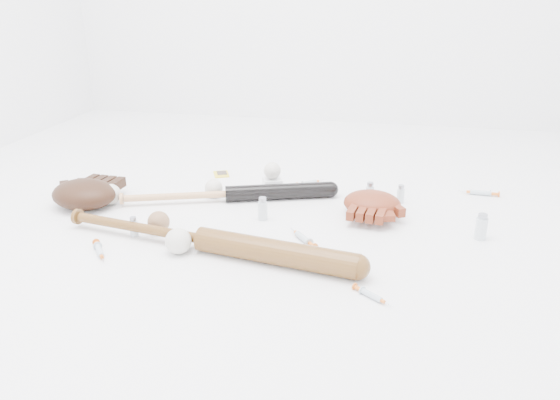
% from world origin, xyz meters
% --- Properties ---
extents(bat_dark, '(0.78, 0.32, 0.06)m').
position_xyz_m(bat_dark, '(-0.21, 0.17, 0.03)').
color(bat_dark, black).
rests_on(bat_dark, ground).
extents(bat_wood, '(0.99, 0.24, 0.07)m').
position_xyz_m(bat_wood, '(-0.17, -0.23, 0.04)').
color(bat_wood, brown).
rests_on(bat_wood, ground).
extents(glove_dark, '(0.30, 0.30, 0.10)m').
position_xyz_m(glove_dark, '(-0.69, 0.02, 0.05)').
color(glove_dark, black).
rests_on(glove_dark, ground).
extents(glove_tan, '(0.26, 0.26, 0.08)m').
position_xyz_m(glove_tan, '(0.31, 0.15, 0.04)').
color(glove_tan, maroon).
rests_on(glove_tan, ground).
extents(trading_card, '(0.09, 0.10, 0.00)m').
position_xyz_m(trading_card, '(-0.33, 0.45, 0.00)').
color(trading_card, yellow).
rests_on(trading_card, ground).
extents(pedestal, '(0.09, 0.09, 0.04)m').
position_xyz_m(pedestal, '(-0.08, 0.34, 0.02)').
color(pedestal, white).
rests_on(pedestal, ground).
extents(baseball_on_pedestal, '(0.07, 0.07, 0.07)m').
position_xyz_m(baseball_on_pedestal, '(-0.08, 0.34, 0.07)').
color(baseball_on_pedestal, beige).
rests_on(baseball_on_pedestal, pedestal).
extents(baseball_left, '(0.08, 0.08, 0.08)m').
position_xyz_m(baseball_left, '(-0.62, 0.06, 0.04)').
color(baseball_left, beige).
rests_on(baseball_left, ground).
extents(baseball_upper, '(0.07, 0.07, 0.07)m').
position_xyz_m(baseball_upper, '(-0.28, 0.20, 0.03)').
color(baseball_upper, beige).
rests_on(baseball_upper, ground).
extents(baseball_mid, '(0.08, 0.08, 0.08)m').
position_xyz_m(baseball_mid, '(-0.23, -0.26, 0.04)').
color(baseball_mid, beige).
rests_on(baseball_mid, ground).
extents(baseball_aged, '(0.07, 0.07, 0.07)m').
position_xyz_m(baseball_aged, '(-0.35, -0.13, 0.04)').
color(baseball_aged, '#865F40').
rests_on(baseball_aged, ground).
extents(syringe_0, '(0.12, 0.14, 0.02)m').
position_xyz_m(syringe_0, '(-0.46, -0.31, 0.01)').
color(syringe_0, '#ADBCC6').
rests_on(syringe_0, ground).
extents(syringe_1, '(0.13, 0.15, 0.02)m').
position_xyz_m(syringe_1, '(0.11, -0.10, 0.01)').
color(syringe_1, '#ADBCC6').
rests_on(syringe_1, ground).
extents(syringe_2, '(0.12, 0.11, 0.02)m').
position_xyz_m(syringe_2, '(0.05, 0.41, 0.01)').
color(syringe_2, '#ADBCC6').
rests_on(syringe_2, ground).
extents(syringe_3, '(0.12, 0.10, 0.02)m').
position_xyz_m(syringe_3, '(0.34, -0.39, 0.01)').
color(syringe_3, '#ADBCC6').
rests_on(syringe_3, ground).
extents(syringe_4, '(0.16, 0.04, 0.02)m').
position_xyz_m(syringe_4, '(0.70, 0.42, 0.01)').
color(syringe_4, '#ADBCC6').
rests_on(syringe_4, ground).
extents(vial_0, '(0.03, 0.03, 0.08)m').
position_xyz_m(vial_0, '(0.30, 0.27, 0.04)').
color(vial_0, silver).
rests_on(vial_0, ground).
extents(vial_1, '(0.03, 0.03, 0.07)m').
position_xyz_m(vial_1, '(0.41, 0.28, 0.03)').
color(vial_1, silver).
rests_on(vial_1, ground).
extents(vial_2, '(0.03, 0.03, 0.08)m').
position_xyz_m(vial_2, '(-0.05, 0.03, 0.04)').
color(vial_2, silver).
rests_on(vial_2, ground).
extents(vial_3, '(0.04, 0.04, 0.08)m').
position_xyz_m(vial_3, '(0.65, 0.03, 0.04)').
color(vial_3, silver).
rests_on(vial_3, ground).
extents(vial_4, '(0.03, 0.03, 0.06)m').
position_xyz_m(vial_4, '(-0.41, -0.17, 0.03)').
color(vial_4, silver).
rests_on(vial_4, ground).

